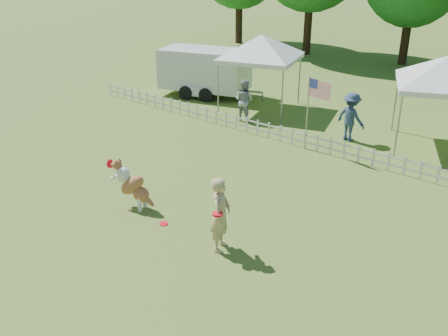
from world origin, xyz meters
name	(u,v)px	position (x,y,z in m)	size (l,w,h in m)	color
ground	(161,231)	(0.00, 0.00, 0.00)	(120.00, 120.00, 0.00)	#446921
picket_fence	(311,142)	(0.00, 7.00, 0.30)	(22.00, 0.08, 0.60)	silver
handler	(221,215)	(1.61, 0.35, 0.89)	(0.65, 0.42, 1.77)	tan
dog	(133,185)	(-1.46, 0.41, 0.64)	(1.24, 0.41, 1.28)	brown
frisbee_on_turf	(164,224)	(-0.21, 0.28, 0.01)	(0.22, 0.22, 0.02)	red
canopy_tent_left	(260,73)	(-4.22, 9.82, 1.53)	(2.95, 2.95, 3.05)	white
canopy_tent_right	(441,104)	(3.13, 10.04, 1.54)	(2.98, 2.98, 3.08)	white
cargo_trailer	(205,72)	(-7.43, 9.89, 1.09)	(4.95, 2.18, 2.18)	silver
flag_pole	(307,113)	(-0.21, 6.97, 1.26)	(0.97, 0.10, 2.52)	gray
spectator_a	(244,100)	(-3.69, 8.05, 0.83)	(0.81, 0.63, 1.67)	#95979A
spectator_b	(351,117)	(0.56, 8.69, 0.87)	(1.13, 0.65, 1.74)	navy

